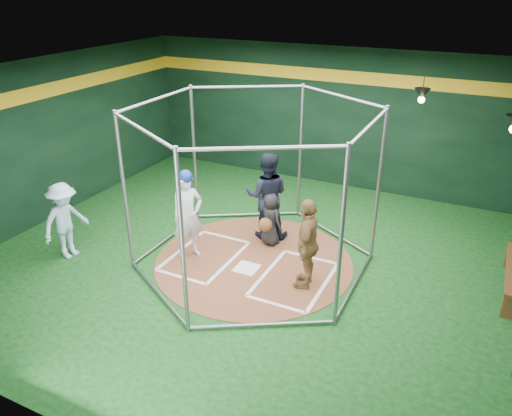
% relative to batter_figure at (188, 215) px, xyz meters
% --- Properties ---
extents(room_shell, '(10.10, 9.10, 3.53)m').
position_rel_batter_figure_xyz_m(room_shell, '(1.21, 0.38, 0.85)').
color(room_shell, '#0C3810').
rests_on(room_shell, ground).
extents(clay_disc, '(3.80, 3.80, 0.01)m').
position_rel_batter_figure_xyz_m(clay_disc, '(1.21, 0.37, -0.90)').
color(clay_disc, brown).
rests_on(clay_disc, ground).
extents(home_plate, '(0.43, 0.43, 0.01)m').
position_rel_batter_figure_xyz_m(home_plate, '(1.21, 0.07, -0.89)').
color(home_plate, white).
rests_on(home_plate, clay_disc).
extents(batter_box_left, '(1.17, 1.77, 0.01)m').
position_rel_batter_figure_xyz_m(batter_box_left, '(0.26, 0.12, -0.89)').
color(batter_box_left, white).
rests_on(batter_box_left, clay_disc).
extents(batter_box_right, '(1.17, 1.77, 0.01)m').
position_rel_batter_figure_xyz_m(batter_box_right, '(2.16, 0.12, -0.89)').
color(batter_box_right, white).
rests_on(batter_box_right, clay_disc).
extents(batting_cage, '(4.05, 4.67, 3.00)m').
position_rel_batter_figure_xyz_m(batting_cage, '(1.21, 0.37, 0.59)').
color(batting_cage, gray).
rests_on(batting_cage, ground).
extents(pendant_lamp_near, '(0.34, 0.34, 0.90)m').
position_rel_batter_figure_xyz_m(pendant_lamp_near, '(3.41, 3.97, 1.83)').
color(pendant_lamp_near, black).
rests_on(pendant_lamp_near, room_shell).
extents(batter_figure, '(0.66, 0.75, 1.80)m').
position_rel_batter_figure_xyz_m(batter_figure, '(0.00, 0.00, 0.00)').
color(batter_figure, silver).
rests_on(batter_figure, clay_disc).
extents(visitor_leopard, '(0.57, 1.03, 1.66)m').
position_rel_batter_figure_xyz_m(visitor_leopard, '(2.39, 0.07, -0.07)').
color(visitor_leopard, tan).
rests_on(visitor_leopard, clay_disc).
extents(catcher_figure, '(0.63, 0.66, 1.10)m').
position_rel_batter_figure_xyz_m(catcher_figure, '(1.20, 1.13, -0.35)').
color(catcher_figure, black).
rests_on(catcher_figure, clay_disc).
extents(umpire, '(1.08, 0.95, 1.84)m').
position_rel_batter_figure_xyz_m(umpire, '(0.99, 1.43, 0.03)').
color(umpire, black).
rests_on(umpire, clay_disc).
extents(bystander_blue, '(0.67, 1.05, 1.53)m').
position_rel_batter_figure_xyz_m(bystander_blue, '(-2.14, -1.01, -0.14)').
color(bystander_blue, '#B0CDE9').
rests_on(bystander_blue, ground).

